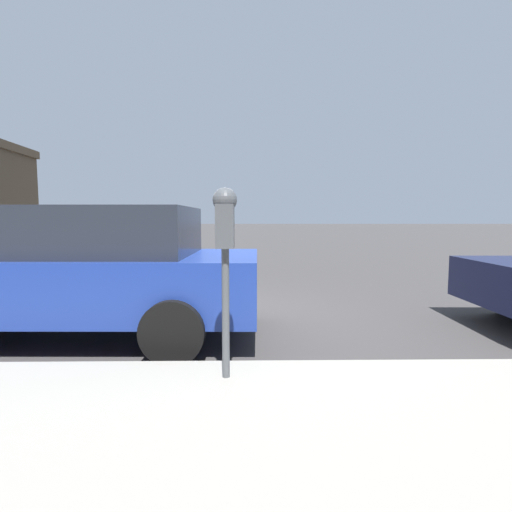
{
  "coord_description": "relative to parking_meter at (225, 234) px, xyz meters",
  "views": [
    {
      "loc": [
        -5.67,
        -0.81,
        1.42
      ],
      "look_at": [
        -2.17,
        -0.86,
        1.09
      ],
      "focal_mm": 28.0,
      "sensor_mm": 36.0,
      "label": 1
    }
  ],
  "objects": [
    {
      "name": "car_blue",
      "position": [
        1.67,
        1.84,
        -0.49
      ],
      "size": [
        2.14,
        4.37,
        1.56
      ],
      "rotation": [
        0.0,
        0.0,
        -0.02
      ],
      "color": "navy",
      "rests_on": "ground_plane"
    },
    {
      "name": "ground_plane",
      "position": [
        2.57,
        0.61,
        -1.31
      ],
      "size": [
        220.0,
        220.0,
        0.0
      ],
      "primitive_type": "plane",
      "color": "#3D3A3A"
    },
    {
      "name": "parking_meter",
      "position": [
        0.0,
        0.0,
        0.0
      ],
      "size": [
        0.21,
        0.19,
        1.51
      ],
      "color": "#4C5156",
      "rests_on": "sidewalk"
    }
  ]
}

